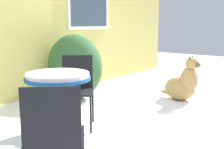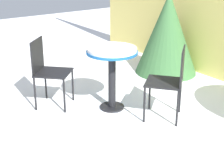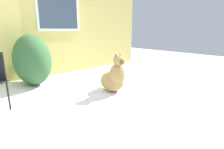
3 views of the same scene
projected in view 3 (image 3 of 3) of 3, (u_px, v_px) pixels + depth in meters
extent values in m
plane|color=white|center=(55.00, 113.00, 2.49)|extent=(16.00, 16.00, 0.00)
cube|color=#E5D16B|center=(5.00, 16.00, 3.72)|extent=(8.00, 0.06, 2.90)
ellipsoid|color=#386638|center=(32.00, 60.00, 3.70)|extent=(0.73, 1.06, 1.07)
cylinder|color=black|center=(9.00, 96.00, 2.55)|extent=(0.02, 0.02, 0.43)
ellipsoid|color=tan|center=(112.00, 81.00, 3.37)|extent=(0.43, 0.54, 0.38)
ellipsoid|color=tan|center=(117.00, 75.00, 3.21)|extent=(0.33, 0.29, 0.42)
sphere|color=tan|center=(118.00, 61.00, 3.12)|extent=(0.19, 0.19, 0.19)
cone|color=brown|center=(123.00, 62.00, 3.03)|extent=(0.11, 0.08, 0.11)
ellipsoid|color=brown|center=(116.00, 57.00, 3.08)|extent=(0.04, 0.03, 0.09)
ellipsoid|color=brown|center=(120.00, 56.00, 3.15)|extent=(0.04, 0.03, 0.09)
ellipsoid|color=tan|center=(105.00, 84.00, 3.58)|extent=(0.09, 0.24, 0.07)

